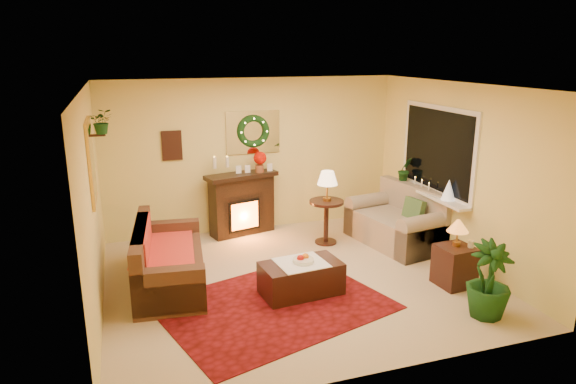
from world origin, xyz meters
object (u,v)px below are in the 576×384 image
object	(u,v)px
fireplace	(242,202)
coffee_table	(301,279)
side_table_round	(326,224)
sofa	(170,254)
end_table_square	(455,266)
loveseat	(396,219)

from	to	relation	value
fireplace	coffee_table	distance (m)	2.50
side_table_round	coffee_table	world-z (taller)	side_table_round
coffee_table	sofa	bearing A→B (deg)	146.62
fireplace	coffee_table	world-z (taller)	fireplace
sofa	end_table_square	size ratio (longest dim) A/B	3.57
sofa	loveseat	size ratio (longest dim) A/B	1.22
fireplace	loveseat	bearing A→B (deg)	-43.25
sofa	loveseat	world-z (taller)	loveseat
side_table_round	end_table_square	world-z (taller)	side_table_round
sofa	end_table_square	world-z (taller)	sofa
loveseat	coffee_table	bearing A→B (deg)	-159.52
sofa	loveseat	bearing A→B (deg)	12.59
sofa	fireplace	bearing A→B (deg)	56.53
loveseat	end_table_square	size ratio (longest dim) A/B	2.93
coffee_table	fireplace	bearing A→B (deg)	88.74
sofa	side_table_round	xyz separation A→B (m)	(2.55, 0.77, -0.10)
loveseat	end_table_square	xyz separation A→B (m)	(-0.03, -1.61, -0.15)
sofa	fireplace	world-z (taller)	fireplace
fireplace	sofa	bearing A→B (deg)	-143.90
side_table_round	sofa	bearing A→B (deg)	-163.30
fireplace	end_table_square	distance (m)	3.62
end_table_square	fireplace	bearing A→B (deg)	127.73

